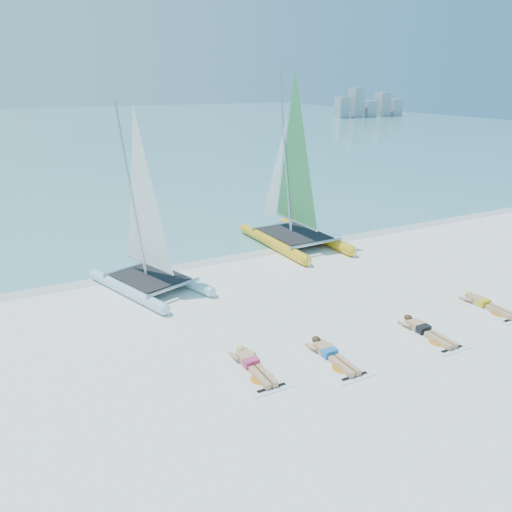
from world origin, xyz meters
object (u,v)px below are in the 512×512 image
at_px(catamaran_yellow, 289,187).
at_px(towel_d, 490,309).
at_px(sunbather_a, 252,363).
at_px(sunbather_d, 485,303).
at_px(catamaran_blue, 145,234).
at_px(sunbather_b, 330,353).
at_px(sunbather_c, 424,330).
at_px(towel_c, 429,336).
at_px(towel_b, 335,361).
at_px(towel_a, 256,371).

xyz_separation_m(catamaran_yellow, towel_d, (1.86, -8.53, -2.26)).
distance_m(sunbather_a, sunbather_d, 7.69).
xyz_separation_m(catamaran_blue, sunbather_b, (2.67, -6.39, -1.68)).
height_order(catamaran_yellow, sunbather_d, catamaran_yellow).
bearing_deg(catamaran_blue, sunbather_b, -85.76).
bearing_deg(sunbather_c, sunbather_b, 176.98).
relative_size(towel_c, sunbather_c, 1.07).
bearing_deg(sunbather_a, catamaran_yellow, 54.22).
bearing_deg(catamaran_blue, sunbather_a, -101.07).
bearing_deg(sunbather_b, sunbather_c, -3.02).
bearing_deg(sunbather_b, towel_c, -6.72).
relative_size(sunbather_c, sunbather_d, 1.00).
height_order(towel_c, towel_d, same).
xyz_separation_m(towel_b, towel_c, (2.95, -0.16, 0.00)).
bearing_deg(towel_a, towel_c, -7.50).
distance_m(catamaran_blue, sunbather_a, 6.19).
bearing_deg(towel_c, sunbather_a, 170.28).
xyz_separation_m(towel_a, towel_b, (1.91, -0.48, 0.00)).
bearing_deg(towel_a, towel_d, -1.87).
bearing_deg(towel_c, sunbather_c, 90.00).
distance_m(sunbather_a, sunbather_c, 4.89).
xyz_separation_m(sunbather_c, sunbather_d, (2.84, 0.39, 0.00)).
distance_m(towel_a, sunbather_d, 7.69).
height_order(towel_a, towel_c, same).
bearing_deg(towel_b, sunbather_a, 160.49).
height_order(towel_b, sunbather_c, sunbather_c).
xyz_separation_m(sunbather_b, towel_c, (2.95, -0.35, -0.11)).
bearing_deg(towel_b, sunbather_d, 4.20).
height_order(towel_c, sunbather_d, sunbather_d).
xyz_separation_m(towel_a, sunbather_d, (7.69, -0.06, 0.11)).
height_order(catamaran_blue, towel_a, catamaran_blue).
bearing_deg(sunbather_d, towel_a, 179.56).
xyz_separation_m(sunbather_a, towel_c, (4.85, -0.83, -0.11)).
height_order(catamaran_yellow, towel_d, catamaran_yellow).
relative_size(sunbather_a, sunbather_d, 1.00).
distance_m(towel_c, towel_d, 2.86).
bearing_deg(towel_c, catamaran_yellow, 83.77).
relative_size(towel_c, sunbather_d, 1.07).
bearing_deg(sunbather_a, sunbather_c, -7.50).
relative_size(catamaran_yellow, sunbather_c, 4.18).
xyz_separation_m(sunbather_b, sunbather_c, (2.95, -0.16, 0.00)).
relative_size(towel_a, sunbather_c, 1.07).
xyz_separation_m(towel_a, sunbather_c, (4.85, -0.45, 0.11)).
relative_size(catamaran_blue, sunbather_d, 3.49).
height_order(towel_a, sunbather_a, sunbather_a).
distance_m(towel_a, towel_c, 4.89).
relative_size(sunbather_a, sunbather_c, 1.00).
bearing_deg(sunbather_a, sunbather_d, -1.87).
distance_m(catamaran_blue, towel_c, 8.95).
height_order(towel_c, sunbather_c, sunbather_c).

